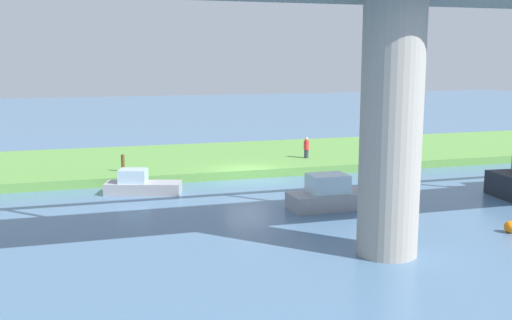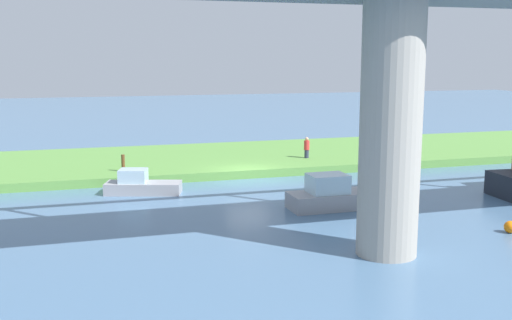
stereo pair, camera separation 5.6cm
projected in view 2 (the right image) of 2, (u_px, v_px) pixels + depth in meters
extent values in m
plane|color=#4C7093|center=(248.00, 179.00, 35.33)|extent=(160.00, 160.00, 0.00)
cube|color=#5B9342|center=(224.00, 159.00, 40.96)|extent=(80.00, 12.00, 0.50)
cylinder|color=#9E998E|center=(390.00, 132.00, 21.08)|extent=(2.18, 2.18, 8.98)
cylinder|color=#2D334C|center=(307.00, 154.00, 39.65)|extent=(0.29, 0.29, 0.55)
cylinder|color=red|center=(307.00, 145.00, 39.55)|extent=(0.50, 0.50, 0.60)
sphere|color=tan|center=(307.00, 139.00, 39.48)|extent=(0.24, 0.24, 0.24)
cylinder|color=brown|center=(123.00, 163.00, 34.87)|extent=(0.20, 0.20, 1.00)
cube|color=#99999E|center=(143.00, 188.00, 31.48)|extent=(4.14, 2.48, 0.61)
cube|color=silver|center=(133.00, 176.00, 31.37)|extent=(1.67, 1.48, 0.69)
cube|color=#99999E|center=(340.00, 200.00, 28.51)|extent=(4.98, 1.80, 0.77)
cube|color=silver|center=(328.00, 183.00, 28.18)|extent=(1.80, 1.42, 0.88)
sphere|color=orange|center=(510.00, 227.00, 24.41)|extent=(0.50, 0.50, 0.50)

